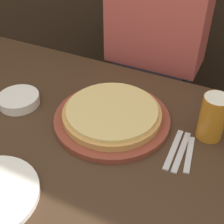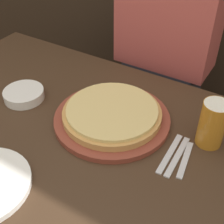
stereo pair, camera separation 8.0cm
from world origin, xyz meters
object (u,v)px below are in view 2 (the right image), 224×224
(fork, at_px, (170,153))
(beer_glass, at_px, (213,122))
(diner_person, at_px, (163,72))
(side_bowl, at_px, (24,94))
(pizza_on_board, at_px, (112,115))
(dinner_knife, at_px, (177,156))
(spoon, at_px, (185,160))

(fork, bearing_deg, beer_glass, 53.53)
(fork, relative_size, diner_person, 0.14)
(beer_glass, xyz_separation_m, side_bowl, (-0.67, -0.13, -0.07))
(beer_glass, xyz_separation_m, fork, (-0.08, -0.11, -0.08))
(pizza_on_board, xyz_separation_m, diner_person, (-0.02, 0.50, -0.10))
(beer_glass, distance_m, side_bowl, 0.69)
(pizza_on_board, xyz_separation_m, dinner_knife, (0.26, -0.04, -0.02))
(dinner_knife, bearing_deg, pizza_on_board, 170.97)
(fork, distance_m, diner_person, 0.60)
(pizza_on_board, bearing_deg, beer_glass, 12.76)
(pizza_on_board, bearing_deg, spoon, -8.25)
(side_bowl, bearing_deg, fork, 1.84)
(side_bowl, height_order, dinner_knife, side_bowl)
(side_bowl, relative_size, diner_person, 0.12)
(beer_glass, bearing_deg, diner_person, 128.63)
(pizza_on_board, distance_m, fork, 0.24)
(side_bowl, height_order, fork, side_bowl)
(fork, xyz_separation_m, diner_person, (-0.26, 0.54, -0.07))
(pizza_on_board, xyz_separation_m, fork, (0.23, -0.04, -0.02))
(dinner_knife, height_order, spoon, same)
(beer_glass, xyz_separation_m, diner_person, (-0.34, 0.43, -0.15))
(diner_person, bearing_deg, fork, -64.52)
(spoon, bearing_deg, fork, 180.00)
(pizza_on_board, bearing_deg, diner_person, 92.65)
(beer_glass, distance_m, dinner_knife, 0.15)
(beer_glass, bearing_deg, pizza_on_board, -167.24)
(dinner_knife, distance_m, spoon, 0.03)
(side_bowl, height_order, diner_person, diner_person)
(pizza_on_board, relative_size, spoon, 2.55)
(side_bowl, xyz_separation_m, dinner_knife, (0.61, 0.02, -0.02))
(pizza_on_board, relative_size, fork, 2.18)
(spoon, bearing_deg, beer_glass, 73.50)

